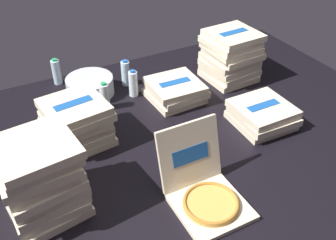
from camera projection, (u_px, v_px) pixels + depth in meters
ground_plane at (180, 146)px, 2.39m from camera, size 3.20×2.40×0.02m
open_pizza_box at (204, 189)px, 1.98m from camera, size 0.35×0.46×0.37m
pizza_stack_right_far at (77, 122)px, 2.34m from camera, size 0.41×0.41×0.29m
pizza_stack_center_far at (175, 91)px, 2.77m from camera, size 0.38×0.38×0.15m
pizza_stack_right_mid at (231, 56)px, 2.96m from camera, size 0.39×0.40×0.38m
pizza_stack_left_far at (262, 115)px, 2.53m from camera, size 0.37×0.38×0.15m
pizza_stack_right_near at (41, 178)px, 1.85m from camera, size 0.41×0.42×0.43m
ice_bucket at (90, 86)px, 2.83m from camera, size 0.35×0.35×0.13m
water_bottle_0 at (105, 96)px, 2.66m from camera, size 0.07×0.07×0.21m
water_bottle_1 at (133, 84)px, 2.80m from camera, size 0.07×0.07×0.21m
water_bottle_2 at (57, 72)px, 2.94m from camera, size 0.07×0.07×0.21m
water_bottle_3 at (126, 73)px, 2.92m from camera, size 0.07×0.07×0.21m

